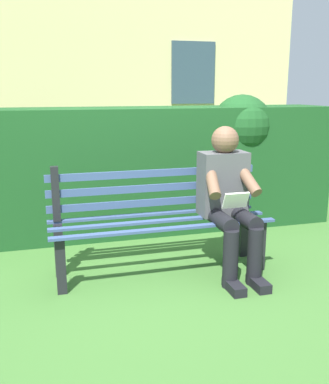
% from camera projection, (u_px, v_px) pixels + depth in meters
% --- Properties ---
extents(ground, '(60.00, 60.00, 0.00)m').
position_uv_depth(ground, '(161.00, 272.00, 3.56)').
color(ground, '#3D6B2D').
extents(park_bench, '(1.76, 0.48, 0.88)m').
position_uv_depth(park_bench, '(159.00, 217.00, 3.53)').
color(park_bench, black).
rests_on(park_bench, ground).
extents(person_seated, '(0.44, 0.73, 1.18)m').
position_uv_depth(person_seated, '(228.00, 197.00, 3.46)').
color(person_seated, '#4C4C51').
rests_on(person_seated, ground).
extents(hedge_backdrop, '(4.89, 0.78, 1.41)m').
position_uv_depth(hedge_backdrop, '(108.00, 168.00, 4.45)').
color(hedge_backdrop, '#19471E').
rests_on(hedge_backdrop, ground).
extents(building_facade, '(8.55, 3.28, 6.34)m').
position_uv_depth(building_facade, '(74.00, 7.00, 9.29)').
color(building_facade, beige).
rests_on(building_facade, ground).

